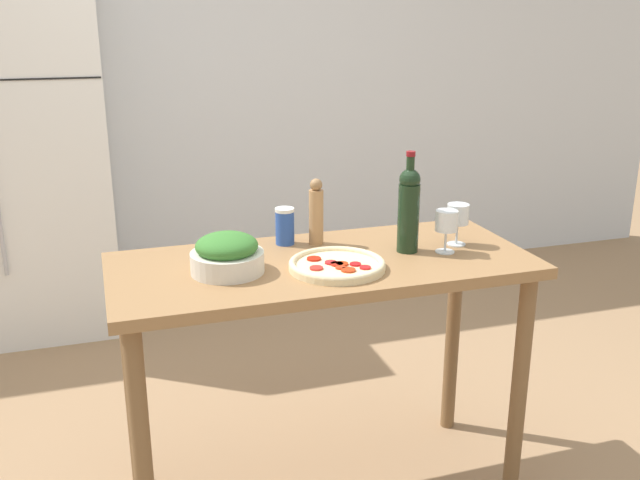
% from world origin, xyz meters
% --- Properties ---
extents(wall_back, '(6.40, 0.08, 2.60)m').
position_xyz_m(wall_back, '(0.00, 2.20, 1.30)').
color(wall_back, silver).
rests_on(wall_back, ground_plane).
extents(refrigerator, '(0.63, 0.66, 1.90)m').
position_xyz_m(refrigerator, '(-0.93, 1.84, 0.95)').
color(refrigerator, white).
rests_on(refrigerator, ground_plane).
extents(prep_counter, '(1.38, 0.60, 0.89)m').
position_xyz_m(prep_counter, '(0.00, 0.00, 0.76)').
color(prep_counter, olive).
rests_on(prep_counter, ground_plane).
extents(wine_bottle, '(0.07, 0.07, 0.34)m').
position_xyz_m(wine_bottle, '(0.30, -0.00, 1.04)').
color(wine_bottle, black).
rests_on(wine_bottle, prep_counter).
extents(wine_glass_near, '(0.08, 0.08, 0.15)m').
position_xyz_m(wine_glass_near, '(0.42, -0.05, 0.99)').
color(wine_glass_near, silver).
rests_on(wine_glass_near, prep_counter).
extents(wine_glass_far, '(0.08, 0.08, 0.15)m').
position_xyz_m(wine_glass_far, '(0.49, 0.01, 0.99)').
color(wine_glass_far, silver).
rests_on(wine_glass_far, prep_counter).
extents(pepper_mill, '(0.05, 0.05, 0.23)m').
position_xyz_m(pepper_mill, '(0.03, 0.17, 1.00)').
color(pepper_mill, '#AD7F51').
rests_on(pepper_mill, prep_counter).
extents(salad_bowl, '(0.23, 0.23, 0.13)m').
position_xyz_m(salad_bowl, '(-0.32, -0.02, 0.94)').
color(salad_bowl, silver).
rests_on(salad_bowl, prep_counter).
extents(homemade_pizza, '(0.31, 0.31, 0.03)m').
position_xyz_m(homemade_pizza, '(0.02, -0.10, 0.90)').
color(homemade_pizza, beige).
rests_on(homemade_pizza, prep_counter).
extents(salt_canister, '(0.07, 0.07, 0.13)m').
position_xyz_m(salt_canister, '(-0.07, 0.20, 0.95)').
color(salt_canister, '#284CA3').
rests_on(salt_canister, prep_counter).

